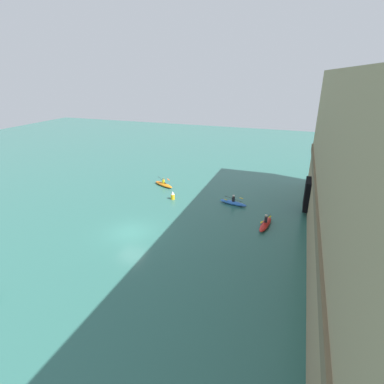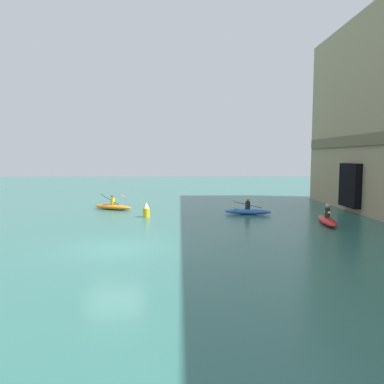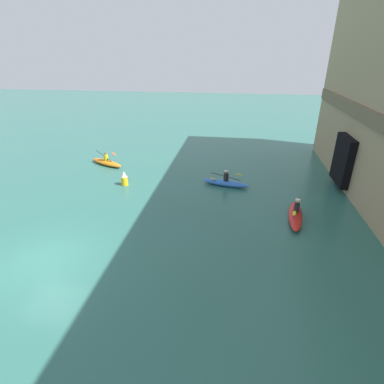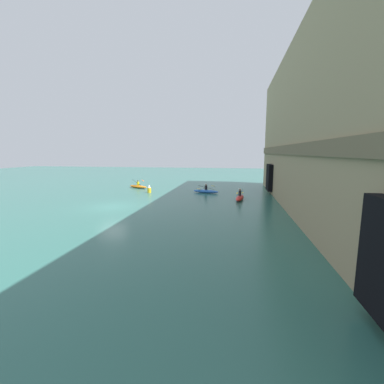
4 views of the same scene
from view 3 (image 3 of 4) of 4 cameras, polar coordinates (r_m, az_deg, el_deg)
ground_plane at (r=15.19m, az=-26.21°, el=-11.64°), size 120.00×120.00×0.00m
kayak_red at (r=17.58m, az=19.10°, el=-4.13°), size 3.44×1.16×1.21m
kayak_orange at (r=25.54m, az=-15.95°, el=5.48°), size 2.10×3.26×1.20m
kayak_blue at (r=20.81m, az=6.44°, el=1.82°), size 1.37×3.30×1.12m
marker_buoy at (r=21.23m, az=-12.77°, el=2.48°), size 0.46×0.46×1.01m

